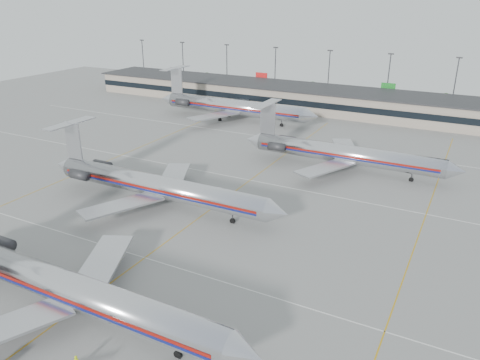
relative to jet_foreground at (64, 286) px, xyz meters
The scene contains 8 objects.
ground 4.17m from the jet_foreground, 84.99° to the left, with size 260.00×260.00×0.00m, color gray.
apron_markings 12.93m from the jet_foreground, 89.00° to the left, with size 160.00×0.15×0.02m, color silver.
terminal 100.47m from the jet_foreground, 89.88° to the left, with size 162.00×17.00×6.25m.
light_mast_row 114.62m from the jet_foreground, 89.89° to the left, with size 163.60×0.40×15.28m.
jet_foreground is the anchor object (origin of this frame).
jet_second_row 27.59m from the jet_foreground, 108.14° to the left, with size 43.89×25.84×11.49m.
jet_third_row 56.86m from the jet_foreground, 76.81° to the left, with size 41.63×25.60×11.38m.
jet_back_row 82.11m from the jet_foreground, 106.61° to the left, with size 46.25×28.45×12.65m.
Camera 1 is at (34.71, -29.95, 31.34)m, focal length 35.00 mm.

